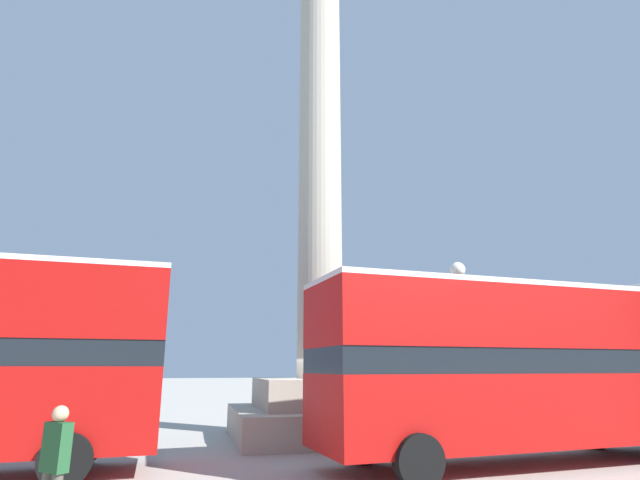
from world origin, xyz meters
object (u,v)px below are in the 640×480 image
at_px(monument_column, 320,260).
at_px(street_lamp, 462,331).
at_px(equestrian_statue, 485,387).
at_px(bus_c, 516,363).
at_px(pedestrian_near_lamp, 55,462).

relative_size(monument_column, street_lamp, 3.71).
height_order(monument_column, street_lamp, monument_column).
height_order(equestrian_statue, street_lamp, equestrian_statue).
relative_size(bus_c, equestrian_statue, 1.89).
bearing_deg(pedestrian_near_lamp, equestrian_statue, 87.12).
xyz_separation_m(bus_c, pedestrian_near_lamp, (-9.51, -2.97, -1.37)).
bearing_deg(bus_c, street_lamp, 82.96).
bearing_deg(street_lamp, pedestrian_near_lamp, -149.67).
bearing_deg(bus_c, pedestrian_near_lamp, -167.43).
distance_m(equestrian_statue, street_lamp, 8.60).
relative_size(monument_column, pedestrian_near_lamp, 11.80).
height_order(monument_column, equestrian_statue, monument_column).
relative_size(monument_column, bus_c, 1.94).
height_order(street_lamp, pedestrian_near_lamp, street_lamp).
bearing_deg(pedestrian_near_lamp, bus_c, 63.77).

